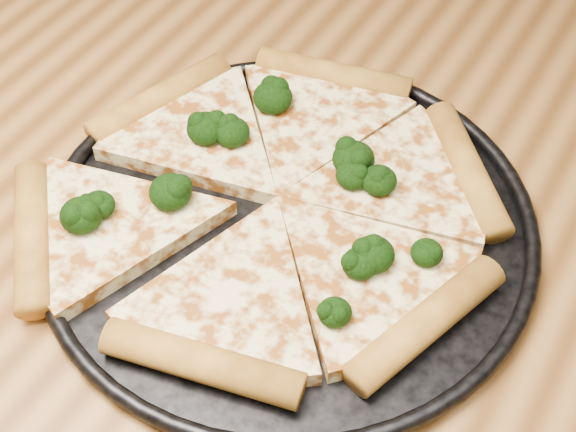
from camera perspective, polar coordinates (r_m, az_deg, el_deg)
The scene contains 4 objects.
dining_table at distance 0.78m, azimuth -6.66°, elevation -3.58°, with size 1.20×0.90×0.75m.
pizza_pan at distance 0.68m, azimuth -0.00°, elevation -0.45°, with size 0.40×0.40×0.02m.
pizza at distance 0.68m, azimuth -1.18°, elevation 1.15°, with size 0.39×0.38×0.03m.
broccoli_florets at distance 0.68m, azimuth -1.42°, elevation 2.36°, with size 0.28×0.23×0.03m.
Camera 1 is at (0.32, -0.36, 1.27)m, focal length 52.48 mm.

